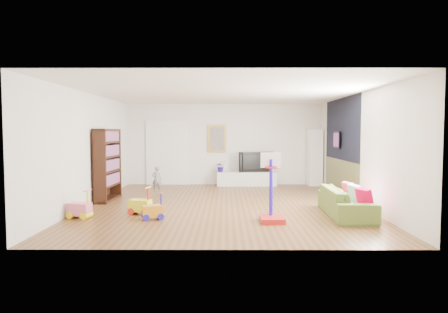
{
  "coord_description": "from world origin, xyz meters",
  "views": [
    {
      "loc": [
        0.04,
        -9.64,
        1.77
      ],
      "look_at": [
        0.0,
        0.4,
        1.15
      ],
      "focal_mm": 32.0,
      "sensor_mm": 36.0,
      "label": 1
    }
  ],
  "objects_px": {
    "media_console": "(247,179)",
    "bookshelf": "(108,165)",
    "sofa": "(346,202)",
    "basketball_hoop": "(272,187)"
  },
  "relations": [
    {
      "from": "media_console",
      "to": "bookshelf",
      "type": "relative_size",
      "value": 1.06
    },
    {
      "from": "sofa",
      "to": "media_console",
      "type": "bearing_deg",
      "value": 23.59
    },
    {
      "from": "media_console",
      "to": "sofa",
      "type": "height_order",
      "value": "sofa"
    },
    {
      "from": "media_console",
      "to": "bookshelf",
      "type": "distance_m",
      "value": 4.74
    },
    {
      "from": "media_console",
      "to": "bookshelf",
      "type": "xyz_separation_m",
      "value": [
        -3.74,
        -2.82,
        0.7
      ]
    },
    {
      "from": "media_console",
      "to": "sofa",
      "type": "distance_m",
      "value": 5.08
    },
    {
      "from": "media_console",
      "to": "sofa",
      "type": "relative_size",
      "value": 0.97
    },
    {
      "from": "sofa",
      "to": "basketball_hoop",
      "type": "height_order",
      "value": "basketball_hoop"
    },
    {
      "from": "bookshelf",
      "to": "basketball_hoop",
      "type": "bearing_deg",
      "value": -30.09
    },
    {
      "from": "sofa",
      "to": "basketball_hoop",
      "type": "relative_size",
      "value": 1.47
    }
  ]
}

